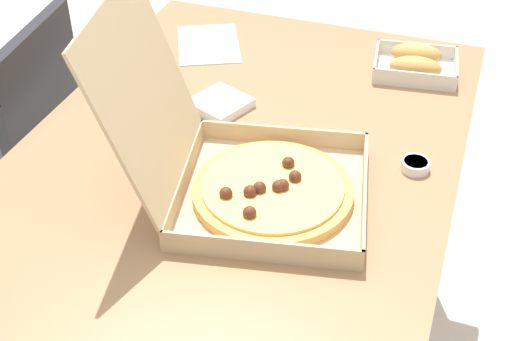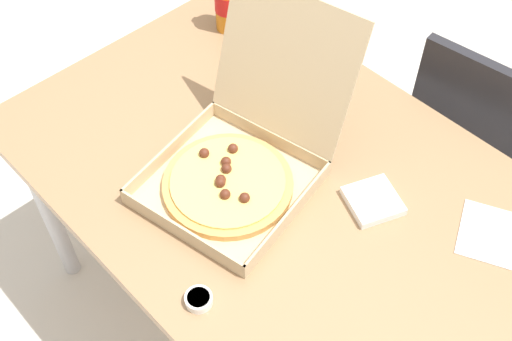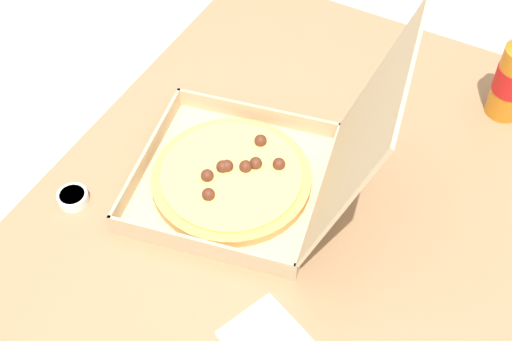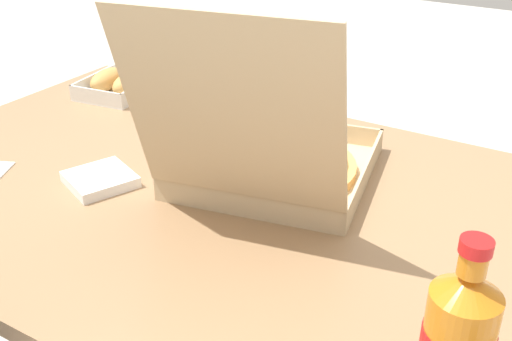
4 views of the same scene
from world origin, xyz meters
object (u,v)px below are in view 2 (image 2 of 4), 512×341
Objects in this scene: chair at (479,135)px; dipping_sauce_cup at (199,299)px; pizza_box_open at (238,163)px; paper_menu at (509,240)px; napkin_pile at (373,201)px.

chair reaches higher than dipping_sauce_cup.
pizza_box_open is 0.33m from dipping_sauce_cup.
chair is at bearing 87.20° from dipping_sauce_cup.
pizza_box_open is 0.61m from paper_menu.
chair reaches higher than paper_menu.
chair reaches higher than napkin_pile.
napkin_pile is 0.45m from dipping_sauce_cup.
paper_menu is 3.75× the size of dipping_sauce_cup.
napkin_pile reaches higher than paper_menu.
paper_menu is at bearing 27.40° from napkin_pile.
pizza_box_open reaches higher than chair.
dipping_sauce_cup is at bearing -56.47° from pizza_box_open.
dipping_sauce_cup is (-0.35, -0.57, 0.01)m from paper_menu.
dipping_sauce_cup is at bearing -146.77° from paper_menu.
paper_menu is 0.67m from dipping_sauce_cup.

